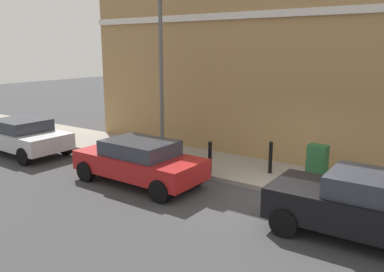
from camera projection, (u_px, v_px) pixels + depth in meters
name	position (u px, v px, depth m)	size (l,w,h in m)	color
ground	(282.00, 204.00, 10.48)	(80.00, 80.00, 0.00)	#38383A
sidewalk	(154.00, 153.00, 15.29)	(2.69, 30.00, 0.15)	gray
corner_building	(257.00, 38.00, 17.06)	(6.95, 12.10, 8.92)	#9E7A4C
car_black	(374.00, 208.00, 8.28)	(1.90, 4.36, 1.48)	black
car_red	(139.00, 161.00, 11.89)	(1.89, 4.10, 1.36)	maroon
car_silver	(20.00, 135.00, 15.39)	(2.07, 4.51, 1.37)	#B7B7BC
utility_cabinet	(317.00, 166.00, 11.54)	(0.46, 0.61, 1.15)	#1E4C28
bollard_near_cabinet	(271.00, 156.00, 12.45)	(0.14, 0.14, 1.04)	black
bollard_far_kerb	(210.00, 156.00, 12.47)	(0.14, 0.14, 1.04)	black
lamppost	(161.00, 69.00, 14.02)	(0.20, 0.44, 5.72)	#59595B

